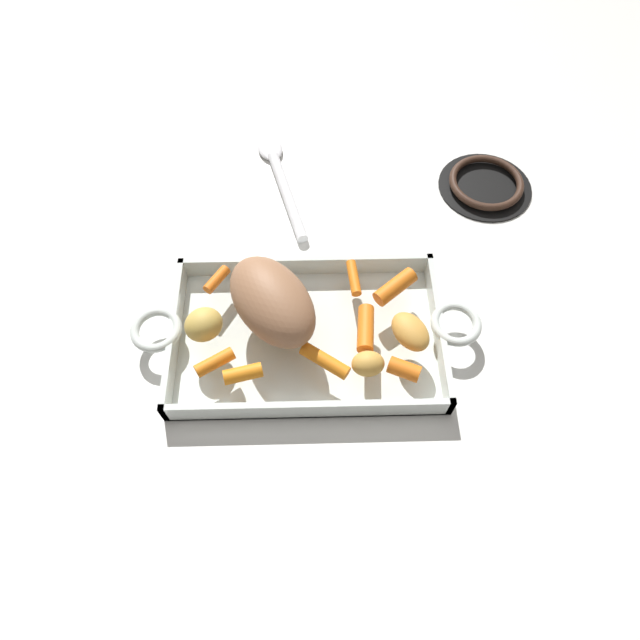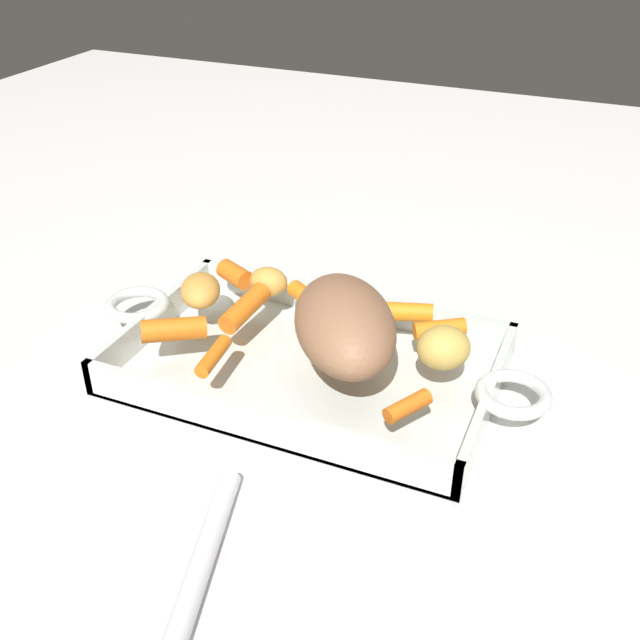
% 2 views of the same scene
% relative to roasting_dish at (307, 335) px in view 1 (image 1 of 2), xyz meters
% --- Properties ---
extents(ground_plane, '(2.29, 2.29, 0.00)m').
position_rel_roasting_dish_xyz_m(ground_plane, '(0.00, 0.00, -0.01)').
color(ground_plane, silver).
extents(roasting_dish, '(0.48, 0.24, 0.04)m').
position_rel_roasting_dish_xyz_m(roasting_dish, '(0.00, 0.00, 0.00)').
color(roasting_dish, silver).
rests_on(roasting_dish, ground_plane).
extents(pork_roast, '(0.16, 0.18, 0.07)m').
position_rel_roasting_dish_xyz_m(pork_roast, '(0.04, -0.01, 0.07)').
color(pork_roast, '#946647').
rests_on(pork_roast, roasting_dish).
extents(baby_carrot_southeast, '(0.05, 0.04, 0.02)m').
position_rel_roasting_dish_xyz_m(baby_carrot_southeast, '(0.12, 0.06, 0.04)').
color(baby_carrot_southeast, orange).
rests_on(baby_carrot_southeast, roasting_dish).
extents(baby_carrot_short, '(0.05, 0.04, 0.02)m').
position_rel_roasting_dish_xyz_m(baby_carrot_short, '(-0.12, 0.08, 0.04)').
color(baby_carrot_short, orange).
rests_on(baby_carrot_short, roasting_dish).
extents(baby_carrot_center_right, '(0.07, 0.05, 0.02)m').
position_rel_roasting_dish_xyz_m(baby_carrot_center_right, '(-0.02, 0.06, 0.04)').
color(baby_carrot_center_right, orange).
rests_on(baby_carrot_center_right, roasting_dish).
extents(baby_carrot_northwest, '(0.03, 0.07, 0.03)m').
position_rel_roasting_dish_xyz_m(baby_carrot_northwest, '(-0.08, 0.01, 0.04)').
color(baby_carrot_northwest, orange).
rests_on(baby_carrot_northwest, roasting_dish).
extents(baby_carrot_center_left, '(0.04, 0.05, 0.02)m').
position_rel_roasting_dish_xyz_m(baby_carrot_center_left, '(0.13, -0.07, 0.04)').
color(baby_carrot_center_left, orange).
rests_on(baby_carrot_center_left, roasting_dish).
extents(baby_carrot_northeast, '(0.07, 0.06, 0.03)m').
position_rel_roasting_dish_xyz_m(baby_carrot_northeast, '(-0.12, -0.05, 0.04)').
color(baby_carrot_northeast, orange).
rests_on(baby_carrot_northeast, roasting_dish).
extents(baby_carrot_southwest, '(0.02, 0.06, 0.01)m').
position_rel_roasting_dish_xyz_m(baby_carrot_southwest, '(-0.07, -0.07, 0.04)').
color(baby_carrot_southwest, orange).
rests_on(baby_carrot_southwest, roasting_dish).
extents(baby_carrot_long, '(0.05, 0.03, 0.02)m').
position_rel_roasting_dish_xyz_m(baby_carrot_long, '(0.08, 0.08, 0.04)').
color(baby_carrot_long, orange).
rests_on(baby_carrot_long, roasting_dish).
extents(potato_golden_large, '(0.04, 0.04, 0.03)m').
position_rel_roasting_dish_xyz_m(potato_golden_large, '(-0.08, 0.07, 0.04)').
color(potato_golden_large, gold).
rests_on(potato_golden_large, roasting_dish).
extents(potato_golden_small, '(0.07, 0.07, 0.03)m').
position_rel_roasting_dish_xyz_m(potato_golden_small, '(-0.14, 0.02, 0.04)').
color(potato_golden_small, gold).
rests_on(potato_golden_small, roasting_dish).
extents(potato_near_roast, '(0.07, 0.07, 0.04)m').
position_rel_roasting_dish_xyz_m(potato_near_roast, '(0.13, 0.01, 0.05)').
color(potato_near_roast, gold).
rests_on(potato_near_roast, roasting_dish).
extents(stove_burner_rear, '(0.16, 0.16, 0.02)m').
position_rel_roasting_dish_xyz_m(stove_burner_rear, '(-0.30, -0.29, -0.00)').
color(stove_burner_rear, black).
rests_on(stove_burner_rear, ground_plane).
extents(serving_spoon, '(0.10, 0.25, 0.02)m').
position_rel_roasting_dish_xyz_m(serving_spoon, '(0.04, -0.31, -0.00)').
color(serving_spoon, white).
rests_on(serving_spoon, ground_plane).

